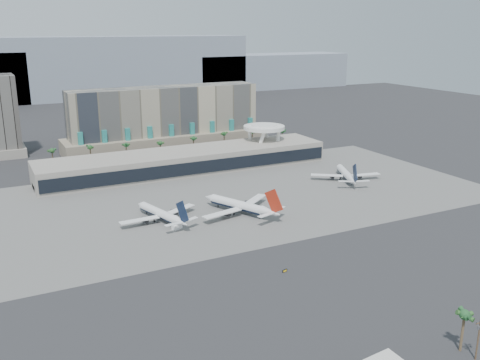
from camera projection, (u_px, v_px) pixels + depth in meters
name	position (u px, v px, depth m)	size (l,w,h in m)	color
ground	(285.00, 233.00, 219.01)	(900.00, 900.00, 0.00)	#232326
apron_pad	(227.00, 196.00, 266.17)	(260.00, 130.00, 0.06)	#5B5B59
mountain_ridge	(96.00, 72.00, 625.83)	(680.00, 60.00, 70.00)	gray
hotel	(166.00, 124.00, 368.24)	(140.00, 30.00, 42.00)	tan
terminal	(187.00, 160.00, 311.39)	(170.00, 32.50, 14.50)	#ACA497
saucer_structure	(264.00, 130.00, 337.19)	(26.00, 26.00, 21.89)	white
palm_row	(177.00, 141.00, 343.47)	(157.80, 2.80, 13.10)	brown
utility_pole	(479.00, 335.00, 133.77)	(3.20, 0.85, 12.00)	#4C3826
airliner_left	(161.00, 214.00, 231.27)	(36.78, 38.16, 13.44)	white
airliner_centre	(240.00, 205.00, 240.59)	(39.73, 40.87, 15.19)	white
airliner_right	(346.00, 174.00, 292.52)	(36.37, 37.47, 13.77)	white
service_vehicle_a	(177.00, 227.00, 222.53)	(4.32, 2.11, 2.11)	white
service_vehicle_b	(226.00, 203.00, 253.62)	(3.55, 2.03, 1.83)	white
taxiway_sign	(285.00, 271.00, 183.95)	(2.09, 0.80, 0.95)	black
near_palm_a	(464.00, 320.00, 136.99)	(6.00, 6.00, 11.94)	brown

